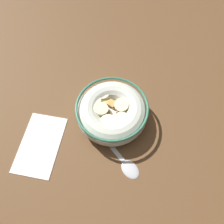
# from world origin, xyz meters

# --- Properties ---
(ground_plane) EXTENTS (1.20, 1.20, 0.02)m
(ground_plane) POSITION_xyz_m (0.00, 0.00, -0.01)
(ground_plane) COLOR brown
(cereal_bowl) EXTENTS (0.17, 0.17, 0.06)m
(cereal_bowl) POSITION_xyz_m (-0.00, 0.00, 0.03)
(cereal_bowl) COLOR beige
(cereal_bowl) RESTS_ON ground_plane
(spoon) EXTENTS (0.08, 0.14, 0.01)m
(spoon) POSITION_xyz_m (-0.09, -0.08, 0.00)
(spoon) COLOR #B7B7BC
(spoon) RESTS_ON ground_plane
(folded_napkin) EXTENTS (0.17, 0.13, 0.00)m
(folded_napkin) POSITION_xyz_m (-0.14, 0.12, 0.00)
(folded_napkin) COLOR white
(folded_napkin) RESTS_ON ground_plane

